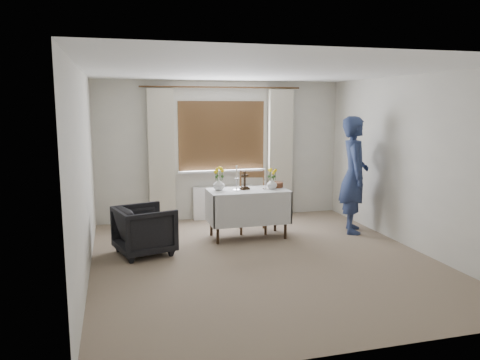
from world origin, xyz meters
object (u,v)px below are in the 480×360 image
(wooden_chair, at_px, (253,202))
(flower_vase_left, at_px, (219,184))
(armchair, at_px, (145,230))
(altar_table, at_px, (248,214))
(wooden_cross, at_px, (245,180))
(person, at_px, (354,175))
(flower_vase_right, at_px, (272,184))

(wooden_chair, xyz_separation_m, flower_vase_left, (-0.62, -0.22, 0.36))
(armchair, relative_size, flower_vase_left, 3.98)
(altar_table, xyz_separation_m, flower_vase_left, (-0.45, 0.08, 0.48))
(altar_table, xyz_separation_m, wooden_cross, (-0.04, 0.04, 0.53))
(flower_vase_left, bearing_deg, wooden_chair, 19.61)
(person, bearing_deg, flower_vase_right, 107.07)
(altar_table, bearing_deg, person, -4.28)
(altar_table, height_order, flower_vase_right, flower_vase_right)
(wooden_chair, xyz_separation_m, wooden_cross, (-0.21, -0.26, 0.41))
(wooden_chair, relative_size, flower_vase_right, 5.90)
(altar_table, xyz_separation_m, flower_vase_right, (0.38, -0.03, 0.47))
(wooden_chair, distance_m, person, 1.70)
(altar_table, xyz_separation_m, person, (1.76, -0.13, 0.57))
(person, bearing_deg, altar_table, 107.18)
(wooden_cross, bearing_deg, altar_table, -58.16)
(wooden_chair, bearing_deg, person, -1.69)
(altar_table, height_order, wooden_cross, wooden_cross)
(person, bearing_deg, armchair, 116.49)
(altar_table, relative_size, armchair, 1.65)
(wooden_chair, height_order, armchair, wooden_chair)
(wooden_chair, bearing_deg, wooden_cross, -115.65)
(altar_table, bearing_deg, flower_vase_right, -3.89)
(person, xyz_separation_m, flower_vase_left, (-2.20, 0.21, -0.09))
(armchair, bearing_deg, flower_vase_left, -82.60)
(person, bearing_deg, flower_vase_left, 105.95)
(altar_table, distance_m, wooden_chair, 0.37)
(flower_vase_left, distance_m, flower_vase_right, 0.84)
(altar_table, bearing_deg, flower_vase_left, 169.73)
(armchair, height_order, person, person)
(wooden_cross, bearing_deg, armchair, -179.58)
(wooden_chair, distance_m, flower_vase_right, 0.52)
(armchair, distance_m, wooden_cross, 1.74)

